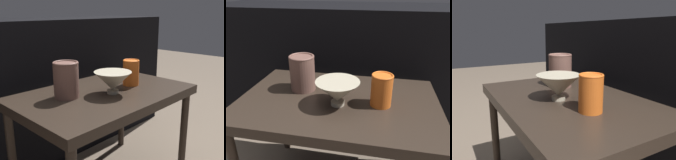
{
  "view_description": "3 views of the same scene",
  "coord_description": "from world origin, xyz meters",
  "views": [
    {
      "loc": [
        -0.77,
        -0.79,
        0.83
      ],
      "look_at": [
        0.0,
        -0.04,
        0.54
      ],
      "focal_mm": 42.0,
      "sensor_mm": 36.0,
      "label": 1
    },
    {
      "loc": [
        0.15,
        -0.74,
        0.9
      ],
      "look_at": [
        0.01,
        -0.03,
        0.57
      ],
      "focal_mm": 35.0,
      "sensor_mm": 36.0,
      "label": 2
    },
    {
      "loc": [
        0.69,
        -0.41,
        0.73
      ],
      "look_at": [
        0.02,
        -0.03,
        0.56
      ],
      "focal_mm": 35.0,
      "sensor_mm": 36.0,
      "label": 3
    }
  ],
  "objects": [
    {
      "name": "table",
      "position": [
        0.0,
        0.0,
        0.43
      ],
      "size": [
        0.77,
        0.49,
        0.48
      ],
      "color": "#2D231C",
      "rests_on": "ground_plane"
    },
    {
      "name": "couch_backdrop",
      "position": [
        0.0,
        0.57,
        0.39
      ],
      "size": [
        1.76,
        0.5,
        0.78
      ],
      "color": "black",
      "rests_on": "ground_plane"
    },
    {
      "name": "bowl",
      "position": [
        0.01,
        -0.04,
        0.53
      ],
      "size": [
        0.16,
        0.16,
        0.1
      ],
      "color": "#B2A88E",
      "rests_on": "table"
    },
    {
      "name": "vase_textured_left",
      "position": [
        -0.16,
        0.06,
        0.56
      ],
      "size": [
        0.1,
        0.1,
        0.15
      ],
      "color": "brown",
      "rests_on": "table"
    },
    {
      "name": "vase_colorful_right",
      "position": [
        0.16,
        -0.01,
        0.54
      ],
      "size": [
        0.08,
        0.08,
        0.12
      ],
      "color": "orange",
      "rests_on": "table"
    }
  ]
}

